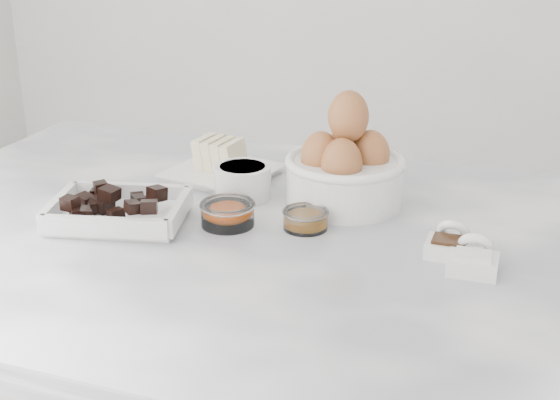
% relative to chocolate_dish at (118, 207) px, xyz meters
% --- Properties ---
extents(marble_slab, '(1.20, 0.80, 0.04)m').
position_rel_chocolate_dish_xyz_m(marble_slab, '(0.21, 0.04, -0.04)').
color(marble_slab, silver).
rests_on(marble_slab, cabinet).
extents(chocolate_dish, '(0.22, 0.19, 0.05)m').
position_rel_chocolate_dish_xyz_m(chocolate_dish, '(0.00, 0.00, 0.00)').
color(chocolate_dish, white).
rests_on(chocolate_dish, marble_slab).
extents(butter_plate, '(0.19, 0.19, 0.07)m').
position_rel_chocolate_dish_xyz_m(butter_plate, '(0.06, 0.23, 0.00)').
color(butter_plate, white).
rests_on(butter_plate, marble_slab).
extents(sugar_ramekin, '(0.09, 0.09, 0.05)m').
position_rel_chocolate_dish_xyz_m(sugar_ramekin, '(0.13, 0.15, 0.01)').
color(sugar_ramekin, white).
rests_on(sugar_ramekin, marble_slab).
extents(egg_bowl, '(0.19, 0.19, 0.18)m').
position_rel_chocolate_dish_xyz_m(egg_bowl, '(0.29, 0.18, 0.04)').
color(egg_bowl, white).
rests_on(egg_bowl, marble_slab).
extents(honey_bowl, '(0.07, 0.07, 0.03)m').
position_rel_chocolate_dish_xyz_m(honey_bowl, '(0.26, 0.07, -0.01)').
color(honey_bowl, white).
rests_on(honey_bowl, marble_slab).
extents(zest_bowl, '(0.08, 0.08, 0.04)m').
position_rel_chocolate_dish_xyz_m(zest_bowl, '(0.15, 0.04, -0.00)').
color(zest_bowl, white).
rests_on(zest_bowl, marble_slab).
extents(vanilla_spoon, '(0.06, 0.07, 0.05)m').
position_rel_chocolate_dish_xyz_m(vanilla_spoon, '(0.47, 0.06, -0.01)').
color(vanilla_spoon, white).
rests_on(vanilla_spoon, marble_slab).
extents(salt_spoon, '(0.06, 0.08, 0.05)m').
position_rel_chocolate_dish_xyz_m(salt_spoon, '(0.51, 0.02, -0.01)').
color(salt_spoon, white).
rests_on(salt_spoon, marble_slab).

